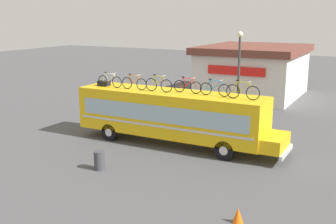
{
  "coord_description": "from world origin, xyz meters",
  "views": [
    {
      "loc": [
        10.73,
        -20.22,
        7.2
      ],
      "look_at": [
        -0.13,
        0.0,
        1.85
      ],
      "focal_mm": 44.36,
      "sensor_mm": 36.0,
      "label": 1
    }
  ],
  "objects_px": {
    "rooftop_bicycle_4": "(187,86)",
    "traffic_cone": "(238,215)",
    "rooftop_bicycle_6": "(243,91)",
    "trash_bin": "(99,160)",
    "rooftop_bicycle_2": "(134,83)",
    "street_lamp": "(239,71)",
    "bus": "(172,114)",
    "luggage_bag_1": "(104,83)",
    "rooftop_bicycle_1": "(110,81)",
    "rooftop_bicycle_5": "(215,89)",
    "rooftop_bicycle_3": "(159,85)"
  },
  "relations": [
    {
      "from": "rooftop_bicycle_4",
      "to": "traffic_cone",
      "type": "distance_m",
      "value": 9.65
    },
    {
      "from": "rooftop_bicycle_4",
      "to": "rooftop_bicycle_6",
      "type": "height_order",
      "value": "rooftop_bicycle_6"
    },
    {
      "from": "trash_bin",
      "to": "rooftop_bicycle_2",
      "type": "bearing_deg",
      "value": 102.9
    },
    {
      "from": "street_lamp",
      "to": "bus",
      "type": "bearing_deg",
      "value": -117.17
    },
    {
      "from": "rooftop_bicycle_4",
      "to": "traffic_cone",
      "type": "xyz_separation_m",
      "value": [
        5.51,
        -7.28,
        -3.13
      ]
    },
    {
      "from": "bus",
      "to": "luggage_bag_1",
      "type": "distance_m",
      "value": 4.87
    },
    {
      "from": "rooftop_bicycle_1",
      "to": "traffic_cone",
      "type": "xyz_separation_m",
      "value": [
        10.41,
        -6.8,
        -3.13
      ]
    },
    {
      "from": "rooftop_bicycle_2",
      "to": "rooftop_bicycle_6",
      "type": "bearing_deg",
      "value": 1.85
    },
    {
      "from": "rooftop_bicycle_1",
      "to": "rooftop_bicycle_5",
      "type": "bearing_deg",
      "value": 3.42
    },
    {
      "from": "rooftop_bicycle_3",
      "to": "rooftop_bicycle_4",
      "type": "bearing_deg",
      "value": 15.0
    },
    {
      "from": "bus",
      "to": "rooftop_bicycle_6",
      "type": "bearing_deg",
      "value": -1.94
    },
    {
      "from": "luggage_bag_1",
      "to": "trash_bin",
      "type": "relative_size",
      "value": 0.7
    },
    {
      "from": "traffic_cone",
      "to": "street_lamp",
      "type": "xyz_separation_m",
      "value": [
        -4.07,
        11.64,
        3.58
      ]
    },
    {
      "from": "rooftop_bicycle_5",
      "to": "trash_bin",
      "type": "height_order",
      "value": "rooftop_bicycle_5"
    },
    {
      "from": "bus",
      "to": "rooftop_bicycle_2",
      "type": "bearing_deg",
      "value": -171.48
    },
    {
      "from": "rooftop_bicycle_2",
      "to": "rooftop_bicycle_6",
      "type": "relative_size",
      "value": 0.94
    },
    {
      "from": "rooftop_bicycle_1",
      "to": "luggage_bag_1",
      "type": "bearing_deg",
      "value": 157.97
    },
    {
      "from": "rooftop_bicycle_4",
      "to": "rooftop_bicycle_5",
      "type": "relative_size",
      "value": 0.98
    },
    {
      "from": "rooftop_bicycle_5",
      "to": "traffic_cone",
      "type": "height_order",
      "value": "rooftop_bicycle_5"
    },
    {
      "from": "rooftop_bicycle_2",
      "to": "rooftop_bicycle_6",
      "type": "height_order",
      "value": "rooftop_bicycle_6"
    },
    {
      "from": "rooftop_bicycle_4",
      "to": "trash_bin",
      "type": "xyz_separation_m",
      "value": [
        -2.05,
        -5.38,
        -2.95
      ]
    },
    {
      "from": "rooftop_bicycle_3",
      "to": "rooftop_bicycle_4",
      "type": "xyz_separation_m",
      "value": [
        1.58,
        0.42,
        -0.03
      ]
    },
    {
      "from": "rooftop_bicycle_5",
      "to": "traffic_cone",
      "type": "relative_size",
      "value": 3.08
    },
    {
      "from": "rooftop_bicycle_5",
      "to": "trash_bin",
      "type": "distance_m",
      "value": 7.11
    },
    {
      "from": "street_lamp",
      "to": "rooftop_bicycle_1",
      "type": "bearing_deg",
      "value": -142.68
    },
    {
      "from": "rooftop_bicycle_2",
      "to": "street_lamp",
      "type": "distance_m",
      "value": 6.7
    },
    {
      "from": "bus",
      "to": "trash_bin",
      "type": "height_order",
      "value": "bus"
    },
    {
      "from": "luggage_bag_1",
      "to": "street_lamp",
      "type": "distance_m",
      "value": 8.36
    },
    {
      "from": "rooftop_bicycle_1",
      "to": "bus",
      "type": "bearing_deg",
      "value": 4.87
    },
    {
      "from": "rooftop_bicycle_2",
      "to": "traffic_cone",
      "type": "bearing_deg",
      "value": -38.04
    },
    {
      "from": "rooftop_bicycle_4",
      "to": "street_lamp",
      "type": "bearing_deg",
      "value": 71.7
    },
    {
      "from": "bus",
      "to": "traffic_cone",
      "type": "relative_size",
      "value": 21.7
    },
    {
      "from": "rooftop_bicycle_1",
      "to": "rooftop_bicycle_4",
      "type": "height_order",
      "value": "same"
    },
    {
      "from": "street_lamp",
      "to": "trash_bin",
      "type": "bearing_deg",
      "value": -109.74
    },
    {
      "from": "rooftop_bicycle_4",
      "to": "rooftop_bicycle_6",
      "type": "relative_size",
      "value": 0.95
    },
    {
      "from": "luggage_bag_1",
      "to": "bus",
      "type": "bearing_deg",
      "value": 1.16
    },
    {
      "from": "rooftop_bicycle_4",
      "to": "luggage_bag_1",
      "type": "bearing_deg",
      "value": -177.65
    },
    {
      "from": "rooftop_bicycle_1",
      "to": "rooftop_bicycle_4",
      "type": "xyz_separation_m",
      "value": [
        4.9,
        0.48,
        0.0
      ]
    },
    {
      "from": "luggage_bag_1",
      "to": "rooftop_bicycle_3",
      "type": "xyz_separation_m",
      "value": [
        3.94,
        -0.2,
        0.24
      ]
    },
    {
      "from": "rooftop_bicycle_3",
      "to": "rooftop_bicycle_5",
      "type": "bearing_deg",
      "value": 5.99
    },
    {
      "from": "rooftop_bicycle_6",
      "to": "street_lamp",
      "type": "relative_size",
      "value": 0.29
    },
    {
      "from": "rooftop_bicycle_5",
      "to": "rooftop_bicycle_2",
      "type": "bearing_deg",
      "value": -175.33
    },
    {
      "from": "rooftop_bicycle_2",
      "to": "street_lamp",
      "type": "height_order",
      "value": "street_lamp"
    },
    {
      "from": "rooftop_bicycle_2",
      "to": "rooftop_bicycle_4",
      "type": "xyz_separation_m",
      "value": [
        3.18,
        0.48,
        -0.0
      ]
    },
    {
      "from": "traffic_cone",
      "to": "rooftop_bicycle_5",
      "type": "bearing_deg",
      "value": 118.22
    },
    {
      "from": "bus",
      "to": "rooftop_bicycle_6",
      "type": "distance_m",
      "value": 4.43
    },
    {
      "from": "rooftop_bicycle_3",
      "to": "traffic_cone",
      "type": "xyz_separation_m",
      "value": [
        7.09,
        -6.86,
        -3.15
      ]
    },
    {
      "from": "luggage_bag_1",
      "to": "traffic_cone",
      "type": "bearing_deg",
      "value": -32.59
    },
    {
      "from": "rooftop_bicycle_3",
      "to": "rooftop_bicycle_5",
      "type": "height_order",
      "value": "rooftop_bicycle_3"
    },
    {
      "from": "rooftop_bicycle_6",
      "to": "traffic_cone",
      "type": "distance_m",
      "value": 8.01
    }
  ]
}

